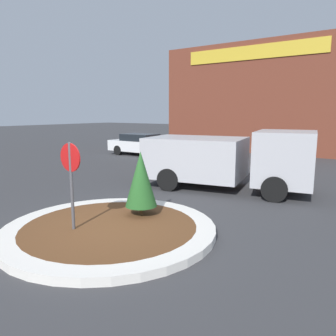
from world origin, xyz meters
TOP-DOWN VIEW (x-y plane):
  - ground_plane at (0.00, 0.00)m, footprint 120.00×120.00m
  - traffic_island at (0.00, 0.00)m, footprint 4.85×4.85m
  - stop_sign at (-0.50, -0.62)m, footprint 0.62×0.07m
  - island_shrub at (0.09, 1.03)m, footprint 0.80×0.80m
  - utility_truck at (0.36, 5.59)m, footprint 6.12×3.37m
  - storefront_building at (-2.94, 19.27)m, footprint 13.27×6.07m
  - parked_sedan_white at (-8.19, 11.21)m, footprint 4.57×1.81m

SIDE VIEW (x-z plane):
  - ground_plane at x=0.00m, z-range 0.00..0.00m
  - traffic_island at x=0.00m, z-range 0.00..0.18m
  - parked_sedan_white at x=-8.19m, z-range 0.02..1.39m
  - island_shrub at x=0.09m, z-range 0.29..1.91m
  - utility_truck at x=0.36m, z-range 0.06..2.20m
  - stop_sign at x=-0.50m, z-range 0.39..2.50m
  - storefront_building at x=-2.94m, z-range 0.00..7.41m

